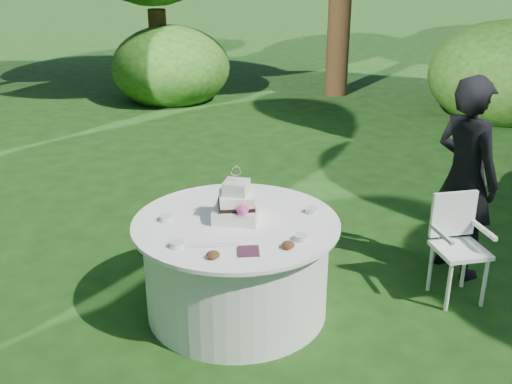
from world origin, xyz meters
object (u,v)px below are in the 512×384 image
table (237,266)px  cake (237,205)px  napkins (249,251)px  chair (457,238)px  guest (465,178)px

table → cake: cake is taller
table → napkins: bearing=-82.2°
cake → chair: bearing=2.8°
napkins → chair: bearing=20.2°
guest → table: bearing=79.3°
napkins → cake: cake is taller
napkins → chair: chair is taller
napkins → chair: 1.83m
napkins → guest: guest is taller
napkins → table: 0.64m
chair → napkins: bearing=-159.8°
guest → chair: size_ratio=2.01×
cake → napkins: bearing=-83.4°
guest → table: size_ratio=1.12×
cake → chair: (1.76, 0.08, -0.37)m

